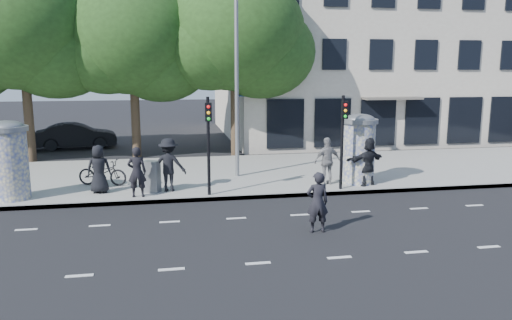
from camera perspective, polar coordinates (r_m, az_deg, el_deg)
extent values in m
plane|color=black|center=(13.94, -1.45, -8.36)|extent=(120.00, 120.00, 0.00)
cube|color=gray|center=(21.11, -4.61, -1.66)|extent=(40.00, 8.00, 0.15)
cube|color=slate|center=(17.29, -3.28, -4.37)|extent=(40.00, 0.10, 0.16)
cube|color=silver|center=(11.91, 0.23, -11.72)|extent=(32.00, 0.12, 0.01)
cube|color=silver|center=(15.26, -2.27, -6.68)|extent=(32.00, 0.12, 0.01)
cylinder|color=beige|center=(18.57, -26.34, -0.55)|extent=(1.20, 1.20, 2.30)
cylinder|color=slate|center=(18.39, -26.65, 3.21)|extent=(1.36, 1.36, 0.16)
ellipsoid|color=slate|center=(18.39, -26.68, 3.46)|extent=(1.10, 1.10, 0.38)
cylinder|color=beige|center=(19.42, 11.66, 0.77)|extent=(1.20, 1.20, 2.30)
cylinder|color=slate|center=(19.26, 11.79, 4.38)|extent=(1.36, 1.36, 0.16)
ellipsoid|color=slate|center=(19.25, 11.80, 4.62)|extent=(1.10, 1.10, 0.38)
cylinder|color=black|center=(17.16, -5.45, 1.54)|extent=(0.11, 0.11, 3.40)
cube|color=black|center=(16.83, -5.47, 5.48)|extent=(0.22, 0.14, 0.62)
cylinder|color=black|center=(18.20, 9.79, 1.95)|extent=(0.11, 0.11, 3.40)
cube|color=black|center=(17.89, 10.11, 5.66)|extent=(0.22, 0.14, 0.62)
cylinder|color=slate|center=(19.94, -2.23, 9.46)|extent=(0.16, 0.16, 8.00)
cylinder|color=#38281C|center=(26.44, -24.58, 4.90)|extent=(0.44, 0.44, 4.73)
ellipsoid|color=#1F3A15|center=(26.42, -25.28, 13.87)|extent=(7.20, 7.20, 6.12)
cylinder|color=#38281C|center=(25.89, -13.62, 5.10)|extent=(0.44, 0.44, 4.41)
ellipsoid|color=#1F3A15|center=(25.83, -14.00, 13.68)|extent=(6.80, 6.80, 5.78)
cylinder|color=#38281C|center=(25.68, -2.42, 5.54)|extent=(0.44, 0.44, 4.59)
ellipsoid|color=#1F3A15|center=(25.65, -2.49, 14.55)|extent=(7.00, 7.00, 5.95)
cube|color=#B5A897|center=(35.93, 12.97, 12.62)|extent=(20.00, 15.00, 12.00)
cube|color=black|center=(29.24, 18.44, 4.25)|extent=(18.00, 0.10, 2.60)
cube|color=#59544C|center=(27.92, 15.31, 6.83)|extent=(3.20, 0.90, 0.12)
cube|color=#194C8C|center=(25.92, -0.28, 7.60)|extent=(1.60, 0.06, 0.30)
imported|color=black|center=(18.36, -17.52, -0.99)|extent=(0.84, 0.55, 1.71)
imported|color=black|center=(17.43, -13.45, -1.34)|extent=(0.65, 0.44, 1.74)
imported|color=black|center=(18.03, -9.95, -0.55)|extent=(1.35, 0.93, 1.91)
imported|color=gray|center=(18.99, 8.16, -0.11)|extent=(1.13, 0.75, 1.79)
imported|color=black|center=(19.10, 12.60, -0.12)|extent=(1.82, 1.17, 1.85)
imported|color=black|center=(13.90, 7.03, -4.82)|extent=(0.63, 0.42, 1.71)
imported|color=black|center=(19.57, -17.15, -1.38)|extent=(1.18, 1.97, 0.98)
cube|color=slate|center=(18.07, -11.82, -1.86)|extent=(0.64, 0.57, 1.12)
cube|color=gray|center=(19.52, 11.28, -0.68)|extent=(0.65, 0.50, 1.29)
imported|color=black|center=(30.06, -19.82, 2.63)|extent=(2.06, 4.53, 1.44)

